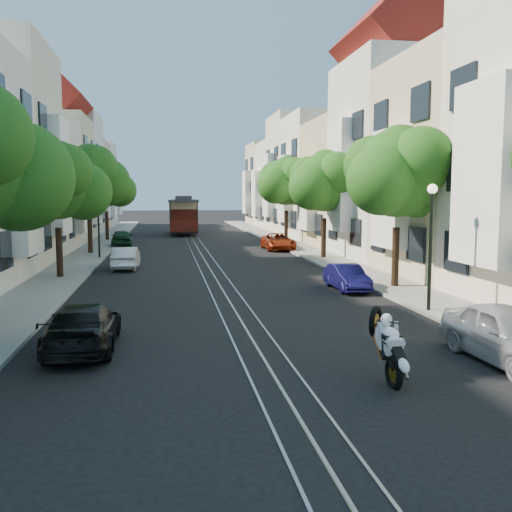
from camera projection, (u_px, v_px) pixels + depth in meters
name	position (u px, v px, depth m)	size (l,w,h in m)	color
ground	(198.00, 249.00, 41.52)	(200.00, 200.00, 0.00)	black
sidewalk_east	(295.00, 246.00, 42.64)	(2.50, 80.00, 0.12)	gray
sidewalk_west	(95.00, 249.00, 40.39)	(2.50, 80.00, 0.12)	gray
rail_left	(190.00, 249.00, 41.43)	(0.06, 80.00, 0.02)	gray
rail_slot	(198.00, 248.00, 41.52)	(0.06, 80.00, 0.02)	gray
rail_right	(205.00, 248.00, 41.60)	(0.06, 80.00, 0.02)	gray
lane_line	(198.00, 249.00, 41.52)	(0.08, 80.00, 0.01)	tan
townhouses_east	(356.00, 178.00, 42.72)	(7.75, 72.00, 12.00)	beige
townhouses_west	(24.00, 178.00, 39.04)	(7.75, 72.00, 11.76)	silver
tree_e_b	(399.00, 175.00, 23.46)	(4.93, 4.08, 6.68)	black
tree_e_c	(325.00, 183.00, 34.27)	(4.84, 3.99, 6.52)	black
tree_e_d	(287.00, 182.00, 45.04)	(5.01, 4.16, 6.85)	black
tree_w_b	(58.00, 184.00, 26.16)	(4.72, 3.87, 6.27)	black
tree_w_c	(89.00, 177.00, 36.89)	(5.13, 4.28, 7.09)	black
tree_w_d	(107.00, 186.00, 47.74)	(4.84, 3.99, 6.52)	black
lamp_east	(431.00, 228.00, 18.63)	(0.32, 0.32, 4.16)	black
lamp_west	(98.00, 213.00, 34.34)	(0.32, 0.32, 4.16)	black
sportbike_rider	(387.00, 343.00, 12.02)	(0.53, 1.79, 1.56)	black
cable_car	(184.00, 213.00, 56.55)	(3.09, 9.04, 3.44)	black
parked_car_e_near	(509.00, 335.00, 13.30)	(1.63, 4.04, 1.38)	#A1A4AD
parked_car_e_mid	(347.00, 277.00, 23.53)	(1.12, 3.21, 1.06)	#0E0C3C
parked_car_e_far	(278.00, 242.00, 40.44)	(1.96, 4.26, 1.18)	maroon
parked_car_w_near	(83.00, 326.00, 14.49)	(1.68, 4.13, 1.20)	black
parked_car_w_mid	(126.00, 258.00, 30.24)	(1.23, 3.54, 1.17)	silver
parked_car_w_far	(122.00, 238.00, 42.95)	(1.53, 3.80, 1.30)	#14321E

